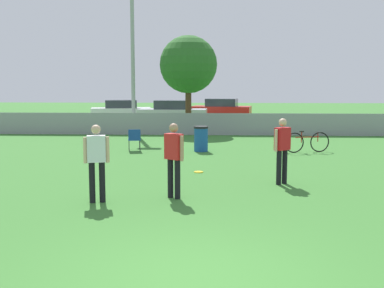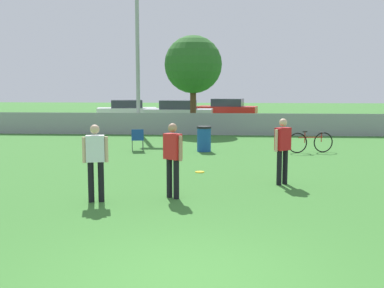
{
  "view_description": "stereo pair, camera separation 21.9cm",
  "coord_description": "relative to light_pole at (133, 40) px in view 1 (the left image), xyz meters",
  "views": [
    {
      "loc": [
        0.31,
        -5.97,
        2.53
      ],
      "look_at": [
        -0.32,
        5.92,
        1.05
      ],
      "focal_mm": 45.0,
      "sensor_mm": 36.0,
      "label": 1
    },
    {
      "loc": [
        0.53,
        -5.96,
        2.53
      ],
      "look_at": [
        -0.32,
        5.92,
        1.05
      ],
      "focal_mm": 45.0,
      "sensor_mm": 36.0,
      "label": 2
    }
  ],
  "objects": [
    {
      "name": "ground_plane",
      "position": [
        4.1,
        -19.06,
        -4.77
      ],
      "size": [
        120.0,
        120.0,
        0.0
      ],
      "primitive_type": "plane",
      "color": "#38722D"
    },
    {
      "name": "fence_backline",
      "position": [
        4.1,
        -1.06,
        -4.22
      ],
      "size": [
        24.49,
        0.07,
        1.21
      ],
      "color": "gray",
      "rests_on": "ground_plane"
    },
    {
      "name": "light_pole",
      "position": [
        0.0,
        0.0,
        0.0
      ],
      "size": [
        0.9,
        0.36,
        8.04
      ],
      "color": "#9E9EA3",
      "rests_on": "ground_plane"
    },
    {
      "name": "tree_near_pole",
      "position": [
        2.86,
        0.47,
        -1.23
      ],
      "size": [
        3.03,
        3.03,
        5.08
      ],
      "color": "#4C331E",
      "rests_on": "ground_plane"
    },
    {
      "name": "player_thrower_red",
      "position": [
        3.44,
        -14.54,
        -3.8
      ],
      "size": [
        0.45,
        0.41,
        1.68
      ],
      "rotation": [
        0.0,
        0.0,
        -0.66
      ],
      "color": "black",
      "rests_on": "ground_plane"
    },
    {
      "name": "player_defender_red",
      "position": [
        6.05,
        -12.88,
        -3.8
      ],
      "size": [
        0.44,
        0.42,
        1.68
      ],
      "rotation": [
        0.0,
        0.0,
        0.71
      ],
      "color": "black",
      "rests_on": "ground_plane"
    },
    {
      "name": "player_receiver_white",
      "position": [
        1.83,
        -15.01,
        -3.8
      ],
      "size": [
        0.54,
        0.31,
        1.68
      ],
      "rotation": [
        0.0,
        0.0,
        0.24
      ],
      "color": "black",
      "rests_on": "ground_plane"
    },
    {
      "name": "frisbee_disc",
      "position": [
        3.87,
        -11.35,
        -4.76
      ],
      "size": [
        0.27,
        0.27,
        0.03
      ],
      "color": "yellow",
      "rests_on": "ground_plane"
    },
    {
      "name": "folding_chair_sideline",
      "position": [
        1.24,
        -6.98,
        -4.29
      ],
      "size": [
        0.54,
        0.54,
        0.84
      ],
      "rotation": [
        0.0,
        0.0,
        3.35
      ],
      "color": "#333338",
      "rests_on": "ground_plane"
    },
    {
      "name": "bicycle_sideline",
      "position": [
        7.75,
        -7.05,
        -4.38
      ],
      "size": [
        1.73,
        0.57,
        0.81
      ],
      "rotation": [
        0.0,
        0.0,
        0.25
      ],
      "color": "black",
      "rests_on": "ground_plane"
    },
    {
      "name": "trash_bin",
      "position": [
        3.78,
        -6.94,
        -4.29
      ],
      "size": [
        0.55,
        0.55,
        0.96
      ],
      "color": "#194C99",
      "rests_on": "ground_plane"
    },
    {
      "name": "parked_car_white",
      "position": [
        -2.25,
        7.88,
        -4.07
      ],
      "size": [
        4.32,
        2.51,
        1.46
      ],
      "rotation": [
        0.0,
        0.0,
        0.2
      ],
      "color": "black",
      "rests_on": "ground_plane"
    },
    {
      "name": "parked_car_silver",
      "position": [
        1.52,
        5.95,
        -4.05
      ],
      "size": [
        4.42,
        1.94,
        1.51
      ],
      "rotation": [
        0.0,
        0.0,
        -0.03
      ],
      "color": "black",
      "rests_on": "ground_plane"
    },
    {
      "name": "parked_car_red",
      "position": [
        4.7,
        10.51,
        -4.07
      ],
      "size": [
        4.5,
        2.52,
        1.48
      ],
      "rotation": [
        0.0,
        0.0,
        -0.17
      ],
      "color": "black",
      "rests_on": "ground_plane"
    }
  ]
}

